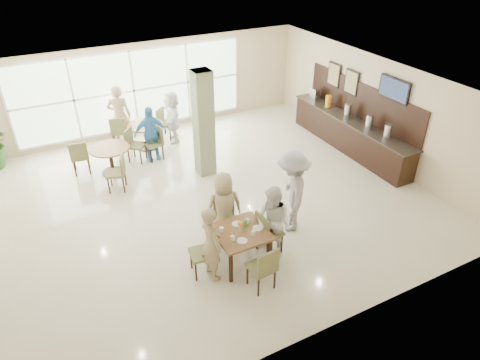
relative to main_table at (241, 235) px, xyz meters
name	(u,v)px	position (x,y,z in m)	size (l,w,h in m)	color
ground	(210,197)	(0.39, 2.37, -0.66)	(10.00, 10.00, 0.00)	beige
room_shell	(208,135)	(0.39, 2.37, 1.04)	(10.00, 10.00, 10.00)	white
window_bank	(134,91)	(-0.11, 6.83, 0.74)	(7.00, 0.04, 7.00)	silver
column	(204,124)	(0.79, 3.57, 0.74)	(0.45, 0.45, 2.80)	#6D7B55
main_table	(241,235)	(0.00, 0.00, 0.00)	(1.00, 1.00, 0.75)	brown
round_table_left	(110,154)	(-1.44, 4.69, -0.10)	(1.04, 1.04, 0.75)	brown
round_table_right	(146,130)	(-0.17, 5.71, -0.10)	(1.05, 1.05, 0.75)	brown
chairs_main_table	(240,242)	(-0.01, 0.01, -0.19)	(1.96, 2.04, 0.95)	brown
chairs_table_left	(111,158)	(-1.45, 4.64, -0.19)	(2.08, 1.86, 0.95)	brown
chairs_table_right	(147,132)	(-0.15, 5.73, -0.19)	(2.04, 1.81, 0.95)	brown
tabletop_clutter	(242,229)	(0.01, -0.01, 0.15)	(0.80, 0.70, 0.21)	white
buffet_counter	(350,132)	(5.09, 2.87, -0.11)	(0.64, 4.70, 1.95)	black
wall_tv	(394,89)	(5.33, 1.77, 1.49)	(0.06, 1.00, 0.58)	black
framed_art_a	(351,82)	(5.34, 3.37, 1.19)	(0.05, 0.55, 0.70)	black
framed_art_b	(334,75)	(5.34, 4.17, 1.19)	(0.05, 0.55, 0.70)	black
teen_left	(211,243)	(-0.66, -0.10, 0.12)	(0.57, 0.37, 1.56)	tan
teen_far	(224,207)	(0.05, 0.83, 0.12)	(0.77, 0.42, 1.57)	tan
teen_right	(273,223)	(0.67, -0.10, 0.12)	(0.76, 0.59, 1.56)	white
teen_standing	(292,192)	(1.48, 0.48, 0.27)	(1.21, 0.69, 1.87)	#959597
adult_a	(150,134)	(-0.24, 4.95, 0.12)	(0.92, 0.52, 1.56)	#4491CC
adult_b	(172,117)	(0.70, 5.79, 0.12)	(1.46, 0.63, 1.57)	white
adult_standing	(120,116)	(-0.76, 6.25, 0.26)	(0.68, 0.44, 1.85)	tan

